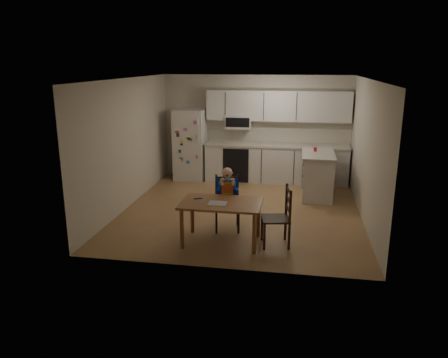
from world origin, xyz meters
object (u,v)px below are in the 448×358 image
red_cup (315,149)px  chair_booster (227,192)px  refrigerator (190,145)px  chair_side (282,213)px  dining_table (221,208)px  kitchen_island (317,175)px

red_cup → chair_booster: bearing=-123.0°
refrigerator → chair_booster: size_ratio=1.56×
refrigerator → chair_side: size_ratio=1.79×
dining_table → chair_side: (0.94, 0.07, -0.05)m
refrigerator → red_cup: 3.06m
kitchen_island → chair_booster: chair_booster is taller
kitchen_island → refrigerator: bearing=162.2°
chair_booster → chair_side: 1.10m
chair_booster → chair_side: (0.95, -0.55, -0.12)m
red_cup → chair_booster: (-1.52, -2.34, -0.33)m
red_cup → chair_side: bearing=-101.1°
dining_table → chair_booster: chair_booster is taller
dining_table → red_cup: bearing=62.9°
chair_booster → chair_side: chair_booster is taller
kitchen_island → chair_side: chair_side is taller
dining_table → chair_side: chair_side is taller
kitchen_island → chair_side: size_ratio=1.35×
chair_booster → refrigerator: bearing=103.7°
kitchen_island → dining_table: size_ratio=1.01×
chair_side → kitchen_island: bearing=156.3°
kitchen_island → red_cup: red_cup is taller
refrigerator → chair_side: bearing=-57.1°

